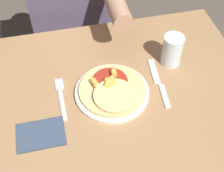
{
  "coord_description": "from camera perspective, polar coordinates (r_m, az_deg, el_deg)",
  "views": [
    {
      "loc": [
        -0.13,
        -0.59,
        1.53
      ],
      "look_at": [
        0.02,
        0.05,
        0.76
      ],
      "focal_mm": 50.0,
      "sensor_mm": 36.0,
      "label": 1
    }
  ],
  "objects": [
    {
      "name": "dining_table",
      "position": [
        1.11,
        -0.41,
        -7.31
      ],
      "size": [
        1.02,
        0.84,
        0.72
      ],
      "color": "#9E754C",
      "rests_on": "ground_plane"
    },
    {
      "name": "plate",
      "position": [
        1.04,
        -0.0,
        -1.17
      ],
      "size": [
        0.25,
        0.25,
        0.01
      ],
      "color": "silver",
      "rests_on": "dining_table"
    },
    {
      "name": "pizza",
      "position": [
        1.02,
        0.02,
        -0.74
      ],
      "size": [
        0.22,
        0.22,
        0.04
      ],
      "color": "#DBBC7A",
      "rests_on": "plate"
    },
    {
      "name": "fork",
      "position": [
        1.05,
        -9.31,
        -1.76
      ],
      "size": [
        0.03,
        0.18,
        0.0
      ],
      "color": "silver",
      "rests_on": "dining_table"
    },
    {
      "name": "knife",
      "position": [
        1.08,
        8.56,
        0.62
      ],
      "size": [
        0.03,
        0.22,
        0.0
      ],
      "color": "silver",
      "rests_on": "dining_table"
    },
    {
      "name": "drinking_glass",
      "position": [
        1.12,
        10.95,
        6.45
      ],
      "size": [
        0.07,
        0.07,
        0.12
      ],
      "color": "silver",
      "rests_on": "dining_table"
    },
    {
      "name": "napkin",
      "position": [
        0.97,
        -12.87,
        -8.62
      ],
      "size": [
        0.14,
        0.1,
        0.01
      ],
      "color": "#38475B",
      "rests_on": "dining_table"
    },
    {
      "name": "person_diner",
      "position": [
        1.46,
        -6.69,
        14.64
      ],
      "size": [
        0.4,
        0.52,
        1.19
      ],
      "color": "#2D2D38",
      "rests_on": "ground_plane"
    }
  ]
}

